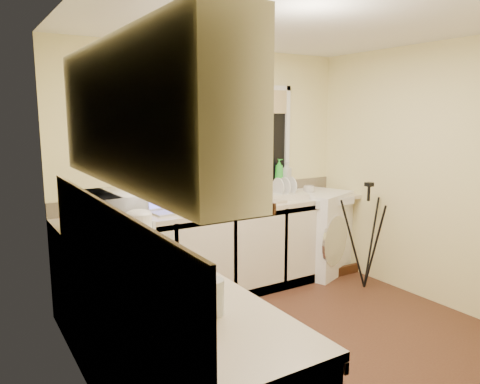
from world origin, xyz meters
name	(u,v)px	position (x,y,z in m)	size (l,w,h in m)	color
floor	(299,340)	(0.00, 0.00, 0.00)	(3.20, 3.20, 0.00)	#522F20
ceiling	(307,21)	(0.00, 0.00, 2.45)	(3.20, 3.20, 0.00)	white
wall_back	(210,170)	(0.00, 1.50, 1.23)	(3.20, 3.20, 0.00)	#F3E9A2
wall_left	(87,214)	(-1.60, 0.00, 1.23)	(3.00, 3.00, 0.00)	#F3E9A2
wall_right	(435,175)	(1.60, 0.00, 1.23)	(3.00, 3.00, 0.00)	#F3E9A2
base_cabinet_back	(196,256)	(-0.33, 1.20, 0.43)	(2.55, 0.60, 0.86)	silver
base_cabinet_left	(160,350)	(-1.30, -0.30, 0.43)	(0.54, 2.40, 0.86)	silver
worktop_back	(224,207)	(0.00, 1.20, 0.88)	(3.20, 0.60, 0.04)	beige
worktop_left	(158,277)	(-1.30, -0.30, 0.88)	(0.60, 2.40, 0.04)	beige
upper_cabinet	(137,113)	(-1.44, -0.45, 1.80)	(0.28, 1.90, 0.70)	silver
splashback_left	(105,243)	(-1.59, -0.30, 1.12)	(0.02, 2.40, 0.45)	beige
splashback_back	(210,194)	(0.00, 1.49, 0.97)	(3.20, 0.02, 0.14)	beige
window_glass	(227,138)	(0.20, 1.49, 1.55)	(1.50, 0.02, 1.00)	black
window_blind	(228,101)	(0.20, 1.46, 1.92)	(1.50, 0.02, 0.25)	tan
windowsill	(230,187)	(0.20, 1.43, 1.04)	(1.60, 0.14, 0.03)	white
sink	(241,202)	(0.20, 1.20, 0.91)	(0.82, 0.46, 0.03)	tan
faucet	(232,189)	(0.20, 1.38, 1.02)	(0.03, 0.03, 0.24)	silver
washing_machine	(314,232)	(1.18, 1.20, 0.47)	(0.66, 0.64, 0.93)	white
laptop	(166,205)	(-0.60, 1.24, 0.96)	(0.35, 0.36, 0.23)	#A9A9B1
kettle	(139,231)	(-1.22, 0.23, 1.02)	(0.18, 0.18, 0.24)	white
dish_rack	(286,195)	(0.76, 1.19, 0.93)	(0.43, 0.32, 0.06)	beige
tripod	(367,236)	(1.31, 0.54, 0.56)	(0.54, 0.54, 1.11)	black
glass_jug	(212,297)	(-1.29, -0.93, 0.98)	(0.11, 0.11, 0.16)	silver
steel_jar	(139,265)	(-1.39, -0.25, 0.95)	(0.08, 0.08, 0.11)	silver
microwave	(113,213)	(-1.24, 0.74, 1.06)	(0.56, 0.38, 0.31)	silver
plant_a	(179,178)	(-0.38, 1.42, 1.18)	(0.13, 0.09, 0.25)	#999999
plant_b	(208,176)	(-0.07, 1.42, 1.18)	(0.14, 0.11, 0.25)	#999999
plant_c	(233,173)	(0.24, 1.43, 1.19)	(0.15, 0.15, 0.27)	#999999
plant_d	(251,173)	(0.45, 1.41, 1.17)	(0.22, 0.19, 0.24)	#999999
soap_bottle_green	(279,170)	(0.84, 1.43, 1.18)	(0.10, 0.10, 0.25)	green
soap_bottle_clear	(286,171)	(0.93, 1.43, 1.16)	(0.10, 0.10, 0.21)	#999999
cup_back	(309,190)	(1.11, 1.23, 0.95)	(0.13, 0.13, 0.10)	beige
cup_left	(203,300)	(-1.30, -0.86, 0.94)	(0.09, 0.09, 0.08)	beige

